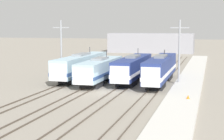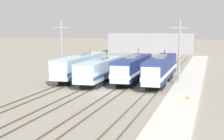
{
  "view_description": "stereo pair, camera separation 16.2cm",
  "coord_description": "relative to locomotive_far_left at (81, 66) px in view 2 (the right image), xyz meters",
  "views": [
    {
      "loc": [
        14.31,
        -47.36,
        8.82
      ],
      "look_at": [
        0.63,
        3.53,
        2.55
      ],
      "focal_mm": 60.0,
      "sensor_mm": 36.0,
      "label": 1
    },
    {
      "loc": [
        14.46,
        -47.31,
        8.82
      ],
      "look_at": [
        0.63,
        3.53,
        2.55
      ],
      "focal_mm": 60.0,
      "sensor_mm": 36.0,
      "label": 2
    }
  ],
  "objects": [
    {
      "name": "traffic_cone",
      "position": [
        18.53,
        -14.91,
        -1.54
      ],
      "size": [
        0.39,
        0.39,
        0.45
      ],
      "color": "orange",
      "rests_on": "platform"
    },
    {
      "name": "rail_pair_center_right",
      "position": [
        9.02,
        -10.89,
        -2.09
      ],
      "size": [
        1.51,
        120.0,
        0.15
      ],
      "color": "#4C4238",
      "rests_on": "ground_plane"
    },
    {
      "name": "catenary_tower_right",
      "position": [
        16.34,
        -2.08,
        2.95
      ],
      "size": [
        2.77,
        0.3,
        9.67
      ],
      "color": "gray",
      "rests_on": "ground_plane"
    },
    {
      "name": "locomotive_center_right",
      "position": [
        9.02,
        -0.97,
        -0.02
      ],
      "size": [
        2.99,
        18.07,
        5.04
      ],
      "color": "black",
      "rests_on": "ground_plane"
    },
    {
      "name": "rail_pair_far_left",
      "position": [
        0.0,
        -10.89,
        -2.09
      ],
      "size": [
        1.51,
        120.0,
        0.15
      ],
      "color": "#4C4238",
      "rests_on": "ground_plane"
    },
    {
      "name": "ground_plane",
      "position": [
        6.77,
        -10.89,
        -2.17
      ],
      "size": [
        400.0,
        400.0,
        0.0
      ],
      "primitive_type": "plane",
      "color": "gray"
    },
    {
      "name": "locomotive_center_left",
      "position": [
        4.51,
        -4.19,
        -0.12
      ],
      "size": [
        3.13,
        16.22,
        4.84
      ],
      "color": "#232326",
      "rests_on": "ground_plane"
    },
    {
      "name": "catenary_tower_left",
      "position": [
        -2.53,
        -2.08,
        2.95
      ],
      "size": [
        2.77,
        0.3,
        9.67
      ],
      "color": "gray",
      "rests_on": "ground_plane"
    },
    {
      "name": "locomotive_far_right",
      "position": [
        13.53,
        -2.0,
        0.07
      ],
      "size": [
        2.76,
        19.56,
        4.9
      ],
      "color": "black",
      "rests_on": "ground_plane"
    },
    {
      "name": "rail_pair_far_right",
      "position": [
        13.53,
        -10.89,
        -2.09
      ],
      "size": [
        1.51,
        120.0,
        0.15
      ],
      "color": "#4C4238",
      "rests_on": "ground_plane"
    },
    {
      "name": "locomotive_far_left",
      "position": [
        0.0,
        0.0,
        0.0
      ],
      "size": [
        2.94,
        20.04,
        5.06
      ],
      "color": "#232326",
      "rests_on": "ground_plane"
    },
    {
      "name": "depot_building",
      "position": [
        1.56,
        63.91,
        0.99
      ],
      "size": [
        27.58,
        8.5,
        6.32
      ],
      "color": "gray",
      "rests_on": "ground_plane"
    },
    {
      "name": "rail_pair_center_left",
      "position": [
        4.51,
        -10.89,
        -2.09
      ],
      "size": [
        1.51,
        120.0,
        0.15
      ],
      "color": "#4C4238",
      "rests_on": "ground_plane"
    },
    {
      "name": "platform",
      "position": [
        17.82,
        -10.89,
        -1.97
      ],
      "size": [
        4.0,
        120.0,
        0.4
      ],
      "color": "beige",
      "rests_on": "ground_plane"
    }
  ]
}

